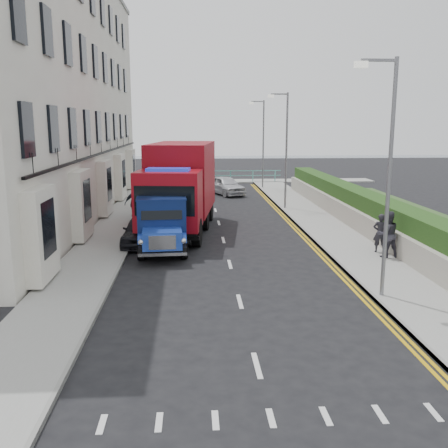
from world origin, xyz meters
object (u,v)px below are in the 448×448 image
(lamp_far, at_px, (262,139))
(parked_car_front, at_px, (142,230))
(red_lorry, at_px, (180,185))
(pedestrian_east_near, at_px, (380,233))
(lamp_mid, at_px, (285,144))
(lamp_near, at_px, (386,166))
(bedford_lorry, at_px, (162,229))

(lamp_far, bearing_deg, parked_car_front, -112.71)
(red_lorry, distance_m, parked_car_front, 3.63)
(lamp_far, distance_m, red_lorry, 17.03)
(red_lorry, xyz_separation_m, pedestrian_east_near, (8.08, -5.23, -1.36))
(lamp_mid, xyz_separation_m, lamp_far, (0.00, 10.00, 0.00))
(lamp_near, relative_size, bedford_lorry, 1.41)
(bedford_lorry, bearing_deg, red_lorry, 78.47)
(red_lorry, relative_size, pedestrian_east_near, 5.35)
(lamp_far, bearing_deg, lamp_near, -90.00)
(bedford_lorry, bearing_deg, lamp_far, 67.90)
(lamp_mid, xyz_separation_m, bedford_lorry, (-6.79, -10.32, -2.94))
(lamp_far, distance_m, bedford_lorry, 21.62)
(lamp_near, height_order, parked_car_front, lamp_near)
(lamp_mid, bearing_deg, parked_car_front, -132.19)
(lamp_far, xyz_separation_m, parked_car_front, (-7.78, -18.58, -3.37))
(lamp_near, distance_m, red_lorry, 12.06)
(lamp_near, bearing_deg, bedford_lorry, 140.07)
(lamp_near, bearing_deg, lamp_mid, 90.00)
(red_lorry, bearing_deg, bedford_lorry, -90.89)
(pedestrian_east_near, bearing_deg, parked_car_front, 0.07)
(lamp_near, height_order, red_lorry, lamp_near)
(lamp_near, xyz_separation_m, pedestrian_east_near, (1.92, 4.99, -3.09))
(parked_car_front, bearing_deg, lamp_mid, 50.39)
(red_lorry, bearing_deg, lamp_near, -51.92)
(parked_car_front, bearing_deg, lamp_far, 69.86)
(lamp_mid, height_order, bedford_lorry, lamp_mid)
(lamp_mid, height_order, red_lorry, lamp_mid)
(red_lorry, bearing_deg, pedestrian_east_near, -25.89)
(bedford_lorry, bearing_deg, lamp_near, -43.55)
(lamp_far, relative_size, pedestrian_east_near, 4.47)
(red_lorry, bearing_deg, lamp_far, 75.69)
(lamp_near, bearing_deg, parked_car_front, 136.35)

